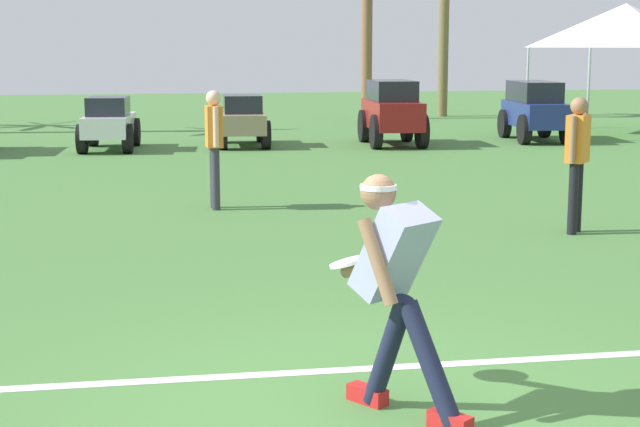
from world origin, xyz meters
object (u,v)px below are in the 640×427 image
teammate_near_sideline (214,138)px  parked_car_slot_e (242,120)px  parked_car_slot_f (392,111)px  parked_car_slot_g (535,109)px  frisbee_in_flight (350,262)px  palm_tree_far_right (444,5)px  event_tent (625,26)px  parked_car_slot_d (109,123)px  teammate_midfield (577,152)px  frisbee_thrower (395,281)px

teammate_near_sideline → parked_car_slot_e: size_ratio=0.69×
parked_car_slot_f → parked_car_slot_g: size_ratio=0.97×
frisbee_in_flight → palm_tree_far_right: (8.08, 23.06, 2.56)m
teammate_near_sideline → palm_tree_far_right: palm_tree_far_right is taller
parked_car_slot_e → teammate_near_sideline: bearing=-98.9°
parked_car_slot_f → event_tent: size_ratio=0.66×
parked_car_slot_d → parked_car_slot_f: (6.02, -0.14, 0.18)m
parked_car_slot_d → palm_tree_far_right: palm_tree_far_right is taller
teammate_midfield → palm_tree_far_right: palm_tree_far_right is taller
parked_car_slot_e → frisbee_in_flight: bearing=-93.9°
frisbee_in_flight → parked_car_slot_e: size_ratio=0.16×
frisbee_thrower → parked_car_slot_e: (0.89, 15.73, -0.23)m
frisbee_thrower → parked_car_slot_g: 17.41m
teammate_near_sideline → event_tent: bearing=41.5°
parked_car_slot_g → palm_tree_far_right: bearing=87.2°
frisbee_thrower → parked_car_slot_e: bearing=86.8°
parked_car_slot_f → parked_car_slot_g: (3.45, 0.37, -0.02)m
teammate_near_sideline → parked_car_slot_f: (4.51, 7.79, -0.20)m
parked_car_slot_f → palm_tree_far_right: palm_tree_far_right is taller
event_tent → frisbee_thrower: bearing=-121.4°
frisbee_thrower → parked_car_slot_g: bearing=64.3°
parked_car_slot_g → teammate_near_sideline: bearing=-134.3°
parked_car_slot_e → parked_car_slot_g: 6.67m
frisbee_thrower → teammate_midfield: (3.51, 5.02, 0.15)m
frisbee_thrower → parked_car_slot_f: (4.10, 15.31, -0.05)m
frisbee_in_flight → teammate_near_sideline: 6.97m
teammate_near_sideline → frisbee_thrower: bearing=-86.9°
parked_car_slot_d → parked_car_slot_f: size_ratio=0.95×
palm_tree_far_right → teammate_near_sideline: bearing=-117.4°
parked_car_slot_e → frisbee_thrower: bearing=-93.2°
frisbee_thrower → parked_car_slot_d: 15.58m
event_tent → parked_car_slot_d: bearing=-172.3°
frisbee_in_flight → teammate_midfield: bearing=50.7°
parked_car_slot_g → frisbee_in_flight: bearing=-117.0°
teammate_midfield → parked_car_slot_d: (-5.43, 10.43, -0.38)m
teammate_midfield → parked_car_slot_e: teammate_midfield is taller
teammate_near_sideline → teammate_midfield: size_ratio=1.00×
frisbee_in_flight → parked_car_slot_g: (7.70, 15.13, -0.07)m
frisbee_in_flight → palm_tree_far_right: size_ratio=0.06×
teammate_midfield → palm_tree_far_right: bearing=76.6°
parked_car_slot_f → parked_car_slot_g: bearing=6.2°
parked_car_slot_d → teammate_near_sideline: bearing=-79.2°
parked_car_slot_d → frisbee_in_flight: bearing=-83.2°
teammate_near_sideline → parked_car_slot_e: bearing=81.1°
teammate_midfield → frisbee_in_flight: bearing=-129.3°
frisbee_thrower → teammate_midfield: bearing=55.1°
teammate_near_sideline → teammate_midfield: bearing=-32.6°
frisbee_thrower → palm_tree_far_right: size_ratio=0.25×
teammate_midfield → parked_car_slot_d: bearing=117.5°
parked_car_slot_e → event_tent: (9.55, 1.39, 2.06)m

